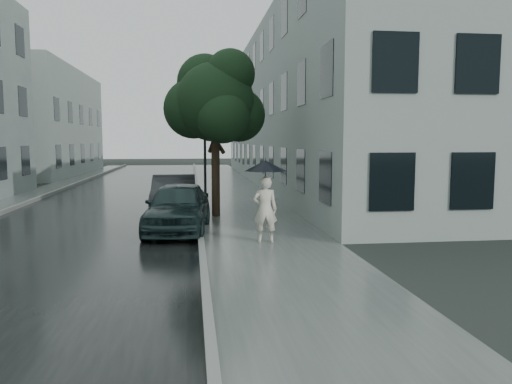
{
  "coord_description": "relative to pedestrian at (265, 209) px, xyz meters",
  "views": [
    {
      "loc": [
        -1.78,
        -10.69,
        2.68
      ],
      "look_at": [
        -0.12,
        2.27,
        1.3
      ],
      "focal_mm": 35.0,
      "sensor_mm": 36.0,
      "label": 1
    }
  ],
  "objects": [
    {
      "name": "ground",
      "position": [
        -0.09,
        -2.0,
        -0.87
      ],
      "size": [
        120.0,
        120.0,
        0.0
      ],
      "primitive_type": "plane",
      "color": "black",
      "rests_on": "ground"
    },
    {
      "name": "sidewalk",
      "position": [
        0.16,
        10.0,
        -0.87
      ],
      "size": [
        3.5,
        60.0,
        0.01
      ],
      "primitive_type": "cube",
      "color": "slate",
      "rests_on": "ground"
    },
    {
      "name": "kerb_near",
      "position": [
        -1.67,
        10.0,
        -0.8
      ],
      "size": [
        0.15,
        60.0,
        0.15
      ],
      "primitive_type": "cube",
      "color": "slate",
      "rests_on": "ground"
    },
    {
      "name": "asphalt_road",
      "position": [
        -5.17,
        10.0,
        -0.87
      ],
      "size": [
        6.85,
        60.0,
        0.0
      ],
      "primitive_type": "cube",
      "color": "black",
      "rests_on": "ground"
    },
    {
      "name": "kerb_far",
      "position": [
        -8.67,
        10.0,
        -0.8
      ],
      "size": [
        0.15,
        60.0,
        0.15
      ],
      "primitive_type": "cube",
      "color": "slate",
      "rests_on": "ground"
    },
    {
      "name": "sidewalk_far",
      "position": [
        -9.59,
        10.0,
        -0.87
      ],
      "size": [
        1.7,
        60.0,
        0.01
      ],
      "primitive_type": "cube",
      "color": "#4C5451",
      "rests_on": "ground"
    },
    {
      "name": "building_near",
      "position": [
        5.38,
        17.5,
        3.63
      ],
      "size": [
        7.02,
        36.0,
        9.0
      ],
      "color": "gray",
      "rests_on": "ground"
    },
    {
      "name": "building_far_b",
      "position": [
        -13.86,
        28.0,
        3.13
      ],
      "size": [
        7.02,
        18.0,
        8.0
      ],
      "color": "gray",
      "rests_on": "ground"
    },
    {
      "name": "pedestrian",
      "position": [
        0.0,
        0.0,
        0.0
      ],
      "size": [
        0.66,
        0.46,
        1.73
      ],
      "primitive_type": "imported",
      "rotation": [
        0.0,
        0.0,
        3.06
      ],
      "color": "beige",
      "rests_on": "sidewalk"
    },
    {
      "name": "umbrella",
      "position": [
        0.0,
        0.01,
        1.14
      ],
      "size": [
        1.37,
        1.37,
        1.26
      ],
      "rotation": [
        0.0,
        0.0,
        -0.31
      ],
      "color": "black",
      "rests_on": "ground"
    },
    {
      "name": "street_tree",
      "position": [
        -1.06,
        4.83,
        3.12
      ],
      "size": [
        3.57,
        3.25,
        5.74
      ],
      "color": "#332619",
      "rests_on": "ground"
    },
    {
      "name": "lamp_post",
      "position": [
        -1.43,
        10.45,
        1.97
      ],
      "size": [
        0.85,
        0.35,
        4.96
      ],
      "rotation": [
        0.0,
        0.0,
        -0.09
      ],
      "color": "black",
      "rests_on": "ground"
    },
    {
      "name": "car_near",
      "position": [
        -2.29,
        1.86,
        -0.14
      ],
      "size": [
        2.09,
        4.38,
        1.45
      ],
      "primitive_type": "imported",
      "rotation": [
        0.0,
        0.0,
        -0.09
      ],
      "color": "#182829",
      "rests_on": "ground"
    },
    {
      "name": "car_far",
      "position": [
        -2.52,
        5.18,
        -0.16
      ],
      "size": [
        1.53,
        4.31,
        1.42
      ],
      "primitive_type": "imported",
      "rotation": [
        0.0,
        0.0,
        0.01
      ],
      "color": "#27292C",
      "rests_on": "ground"
    }
  ]
}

